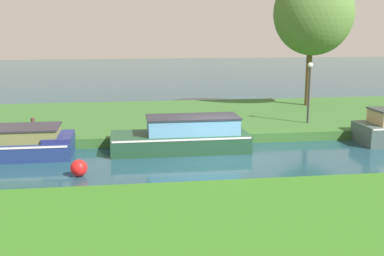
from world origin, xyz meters
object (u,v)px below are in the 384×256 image
object	(u,v)px
willow_tree_left	(314,13)
mooring_post_far	(200,126)
mooring_post_near	(33,127)
channel_buoy	(79,168)
forest_narrowboat	(184,136)
lamp_post	(309,85)

from	to	relation	value
willow_tree_left	mooring_post_far	xyz separation A→B (m)	(-7.31, -6.02, -4.92)
willow_tree_left	mooring_post_near	xyz separation A→B (m)	(-14.23, -6.02, -4.78)
mooring_post_far	channel_buoy	xyz separation A→B (m)	(-4.75, -4.49, -0.38)
forest_narrowboat	willow_tree_left	size ratio (longest dim) A/B	0.72
forest_narrowboat	mooring_post_far	world-z (taller)	forest_narrowboat
willow_tree_left	mooring_post_far	bearing A→B (deg)	-140.52
lamp_post	mooring_post_far	world-z (taller)	lamp_post
forest_narrowboat	mooring_post_far	distance (m)	1.82
mooring_post_far	channel_buoy	size ratio (longest dim) A/B	0.92
mooring_post_far	willow_tree_left	bearing A→B (deg)	39.48
lamp_post	forest_narrowboat	bearing A→B (deg)	-155.89
willow_tree_left	lamp_post	world-z (taller)	willow_tree_left
lamp_post	mooring_post_near	distance (m)	12.39
willow_tree_left	mooring_post_near	bearing A→B (deg)	-157.08
mooring_post_near	mooring_post_far	distance (m)	6.93
lamp_post	channel_buoy	xyz separation A→B (m)	(-10.07, -5.70, -1.91)
forest_narrowboat	willow_tree_left	bearing A→B (deg)	42.77
mooring_post_far	mooring_post_near	bearing A→B (deg)	180.00
mooring_post_far	forest_narrowboat	bearing A→B (deg)	-119.86
forest_narrowboat	lamp_post	size ratio (longest dim) A/B	1.91
willow_tree_left	mooring_post_near	distance (m)	16.18
forest_narrowboat	willow_tree_left	distance (m)	12.25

